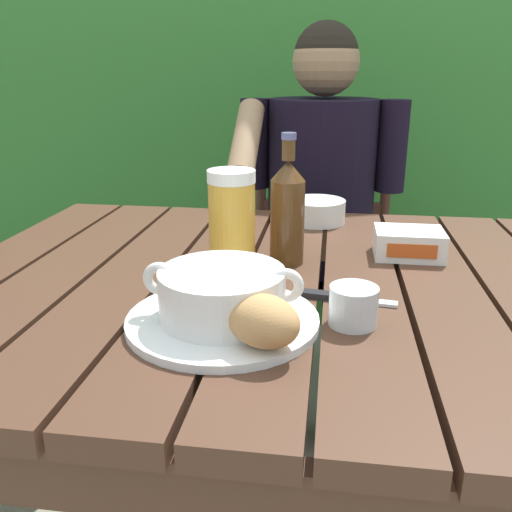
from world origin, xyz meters
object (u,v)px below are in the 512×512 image
at_px(beer_glass, 232,223).
at_px(table_knife, 333,297).
at_px(soup_bowl, 222,292).
at_px(beer_bottle, 289,211).
at_px(serving_plate, 223,320).
at_px(person_eating, 319,202).
at_px(chair_near_diner, 319,259).
at_px(diner_bowl, 317,211).
at_px(water_glass_small, 353,306).
at_px(butter_tub, 409,243).
at_px(bread_roll, 261,321).

xyz_separation_m(beer_glass, table_knife, (0.18, -0.09, -0.09)).
relative_size(soup_bowl, beer_bottle, 0.95).
height_order(beer_glass, table_knife, beer_glass).
distance_m(serving_plate, soup_bowl, 0.04).
height_order(person_eating, beer_glass, person_eating).
bearing_deg(soup_bowl, chair_near_diner, 84.11).
height_order(soup_bowl, diner_bowl, soup_bowl).
distance_m(chair_near_diner, diner_bowl, 0.62).
xyz_separation_m(soup_bowl, water_glass_small, (0.18, 0.03, -0.02)).
relative_size(person_eating, soup_bowl, 5.35).
bearing_deg(person_eating, soup_bowl, -97.01).
bearing_deg(person_eating, chair_near_diner, 89.18).
height_order(soup_bowl, water_glass_small, soup_bowl).
relative_size(person_eating, serving_plate, 4.44).
xyz_separation_m(person_eating, beer_glass, (-0.13, -0.70, 0.12)).
height_order(butter_tub, diner_bowl, diner_bowl).
bearing_deg(butter_tub, water_glass_small, -110.02).
distance_m(bread_roll, diner_bowl, 0.64).
distance_m(person_eating, diner_bowl, 0.34).
bearing_deg(butter_tub, chair_near_diner, 103.65).
height_order(serving_plate, beer_glass, beer_glass).
height_order(bread_roll, water_glass_small, bread_roll).
bearing_deg(chair_near_diner, butter_tub, -76.35).
bearing_deg(beer_bottle, soup_bowl, -104.57).
bearing_deg(diner_bowl, butter_tub, -50.54).
distance_m(person_eating, bread_roll, 0.98).
distance_m(person_eating, beer_bottle, 0.64).
bearing_deg(table_knife, beer_bottle, 117.52).
bearing_deg(diner_bowl, beer_glass, -110.72).
distance_m(serving_plate, water_glass_small, 0.19).
distance_m(serving_plate, bread_roll, 0.11).
xyz_separation_m(chair_near_diner, bread_roll, (-0.05, -1.17, 0.33)).
bearing_deg(bread_roll, soup_bowl, 130.60).
bearing_deg(table_knife, chair_near_diner, 92.41).
relative_size(water_glass_small, diner_bowl, 0.52).
height_order(beer_glass, beer_bottle, beer_bottle).
bearing_deg(person_eating, bread_roll, -92.71).
relative_size(beer_glass, table_knife, 1.11).
distance_m(person_eating, soup_bowl, 0.91).
distance_m(person_eating, water_glass_small, 0.88).
distance_m(beer_glass, table_knife, 0.22).
height_order(serving_plate, water_glass_small, water_glass_small).
height_order(beer_bottle, diner_bowl, beer_bottle).
bearing_deg(chair_near_diner, soup_bowl, -95.89).
bearing_deg(water_glass_small, beer_glass, 139.23).
height_order(water_glass_small, diner_bowl, water_glass_small).
relative_size(person_eating, beer_bottle, 5.09).
bearing_deg(serving_plate, beer_bottle, 75.43).
bearing_deg(water_glass_small, diner_bowl, 97.38).
xyz_separation_m(serving_plate, soup_bowl, (0.00, -0.00, 0.04)).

